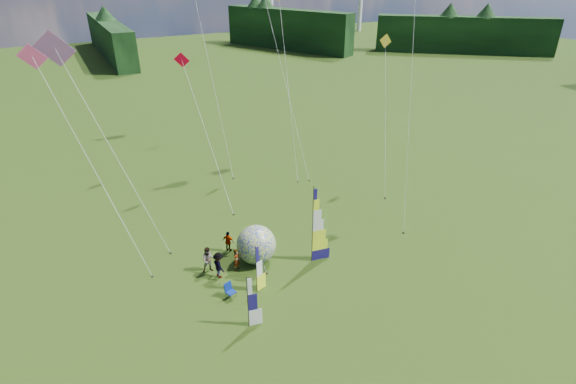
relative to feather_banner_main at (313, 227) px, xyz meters
name	(u,v)px	position (x,y,z in m)	size (l,w,h in m)	color
ground	(332,293)	(-0.57, -3.47, -2.79)	(220.00, 220.00, 0.00)	#3D5417
treeline_ring	(335,239)	(-0.57, -3.47, 1.21)	(210.00, 210.00, 8.00)	#1E461A
feather_banner_main	(313,227)	(0.00, 0.00, 0.00)	(1.49, 0.10, 5.58)	#19125B
side_banner_left	(256,270)	(-4.65, -1.20, -1.14)	(0.93, 0.10, 3.31)	#EAFF23
side_banner_far	(248,303)	(-6.29, -3.72, -1.10)	(1.00, 0.10, 3.37)	white
bol_inflatable	(256,245)	(-3.36, 1.75, -1.44)	(2.70, 2.70, 2.70)	#0011A4
spectator_a	(237,260)	(-4.93, 1.43, -1.97)	(0.60, 0.39, 1.64)	#66594C
spectator_b	(209,260)	(-6.62, 2.16, -1.86)	(0.90, 0.44, 1.86)	#66594C
spectator_c	(219,265)	(-6.22, 1.30, -1.86)	(1.20, 0.44, 1.86)	#66594C
spectator_d	(228,242)	(-4.63, 3.78, -1.99)	(0.93, 0.38, 1.59)	#66594C
camp_chair	(231,291)	(-6.32, -0.98, -2.28)	(0.59, 0.59, 1.02)	navy
kite_whale	(282,60)	(6.11, 16.51, 7.45)	(3.03, 13.81, 20.47)	black
kite_rainbow_delta	(112,141)	(-10.53, 8.82, 4.92)	(8.38, 11.01, 15.41)	red
kite_parafoil	(412,88)	(10.54, 3.64, 7.16)	(8.43, 10.99, 19.90)	red
small_kite_red	(207,130)	(-2.83, 12.59, 3.26)	(2.95, 10.62, 12.10)	red
small_kite_orange	(288,83)	(5.86, 14.66, 5.69)	(3.85, 9.06, 16.95)	orange
small_kite_yellow	(386,114)	(11.83, 7.78, 3.84)	(5.20, 7.83, 13.25)	yellow
small_kite_pink	(93,162)	(-12.07, 6.49, 4.57)	(6.53, 8.99, 14.72)	#D8417A
small_kite_green	(207,51)	(0.18, 20.20, 8.09)	(2.52, 13.03, 21.75)	green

